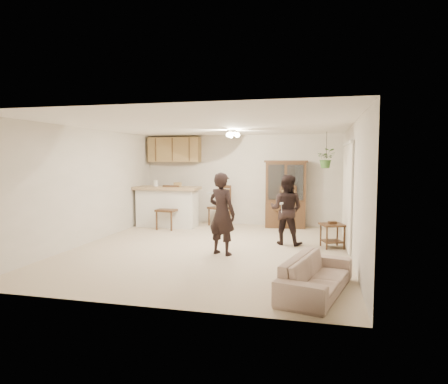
% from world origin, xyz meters
% --- Properties ---
extents(floor, '(6.50, 6.50, 0.00)m').
position_xyz_m(floor, '(0.00, 0.00, 0.00)').
color(floor, beige).
rests_on(floor, ground).
extents(ceiling, '(5.50, 6.50, 0.02)m').
position_xyz_m(ceiling, '(0.00, 0.00, 2.50)').
color(ceiling, white).
rests_on(ceiling, wall_back).
extents(wall_back, '(5.50, 0.02, 2.50)m').
position_xyz_m(wall_back, '(0.00, 3.25, 1.25)').
color(wall_back, silver).
rests_on(wall_back, ground).
extents(wall_front, '(5.50, 0.02, 2.50)m').
position_xyz_m(wall_front, '(0.00, -3.25, 1.25)').
color(wall_front, silver).
rests_on(wall_front, ground).
extents(wall_left, '(0.02, 6.50, 2.50)m').
position_xyz_m(wall_left, '(-2.75, 0.00, 1.25)').
color(wall_left, silver).
rests_on(wall_left, ground).
extents(wall_right, '(0.02, 6.50, 2.50)m').
position_xyz_m(wall_right, '(2.75, 0.00, 1.25)').
color(wall_right, silver).
rests_on(wall_right, ground).
extents(breakfast_bar, '(1.60, 0.55, 1.00)m').
position_xyz_m(breakfast_bar, '(-1.85, 2.35, 0.50)').
color(breakfast_bar, white).
rests_on(breakfast_bar, floor).
extents(bar_top, '(1.75, 0.70, 0.08)m').
position_xyz_m(bar_top, '(-1.85, 2.35, 1.05)').
color(bar_top, '#A48062').
rests_on(bar_top, breakfast_bar).
extents(upper_cabinets, '(1.50, 0.34, 0.70)m').
position_xyz_m(upper_cabinets, '(-1.90, 3.07, 2.10)').
color(upper_cabinets, olive).
rests_on(upper_cabinets, wall_back).
extents(vertical_blinds, '(0.06, 2.30, 2.10)m').
position_xyz_m(vertical_blinds, '(2.71, 0.90, 1.10)').
color(vertical_blinds, silver).
rests_on(vertical_blinds, wall_right).
extents(ceiling_fixture, '(0.36, 0.36, 0.20)m').
position_xyz_m(ceiling_fixture, '(0.20, 1.20, 2.40)').
color(ceiling_fixture, '#F5E3B8').
rests_on(ceiling_fixture, ceiling).
extents(hanging_plant, '(0.43, 0.37, 0.48)m').
position_xyz_m(hanging_plant, '(2.30, 2.40, 1.85)').
color(hanging_plant, '#306327').
rests_on(hanging_plant, ceiling).
extents(plant_cord, '(0.01, 0.01, 0.65)m').
position_xyz_m(plant_cord, '(2.30, 2.40, 2.17)').
color(plant_cord, black).
rests_on(plant_cord, ceiling).
extents(sofa, '(1.17, 2.00, 0.73)m').
position_xyz_m(sofa, '(2.13, -2.22, 0.37)').
color(sofa, '#BEB09D').
rests_on(sofa, floor).
extents(adult, '(0.77, 0.64, 1.80)m').
position_xyz_m(adult, '(0.34, -0.38, 0.90)').
color(adult, black).
rests_on(adult, floor).
extents(child, '(0.75, 0.63, 1.35)m').
position_xyz_m(child, '(1.47, 0.85, 0.68)').
color(child, black).
rests_on(child, floor).
extents(china_hutch, '(1.16, 0.49, 1.80)m').
position_xyz_m(china_hutch, '(1.28, 2.97, 0.89)').
color(china_hutch, '#3A2415').
rests_on(china_hutch, floor).
extents(side_table, '(0.58, 0.58, 0.56)m').
position_xyz_m(side_table, '(2.43, 0.73, 0.26)').
color(side_table, '#3A2415').
rests_on(side_table, floor).
extents(chair_bar, '(0.54, 0.54, 1.14)m').
position_xyz_m(chair_bar, '(-1.70, 1.99, 0.32)').
color(chair_bar, '#3A2415').
rests_on(chair_bar, floor).
extents(chair_hutch_left, '(0.68, 0.68, 1.11)m').
position_xyz_m(chair_hutch_left, '(-0.52, 2.87, 0.31)').
color(chair_hutch_left, '#3A2415').
rests_on(chair_hutch_left, floor).
extents(chair_hutch_right, '(0.70, 0.70, 1.15)m').
position_xyz_m(chair_hutch_right, '(1.25, 2.86, 0.32)').
color(chair_hutch_right, '#3A2415').
rests_on(chair_hutch_right, floor).
extents(controller_adult, '(0.09, 0.14, 0.04)m').
position_xyz_m(controller_adult, '(0.21, -0.72, 1.22)').
color(controller_adult, white).
rests_on(controller_adult, adult).
extents(controller_child, '(0.07, 0.14, 0.04)m').
position_xyz_m(controller_child, '(1.40, 0.50, 0.92)').
color(controller_child, white).
rests_on(controller_child, child).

